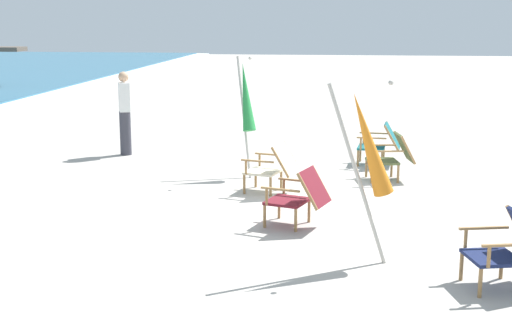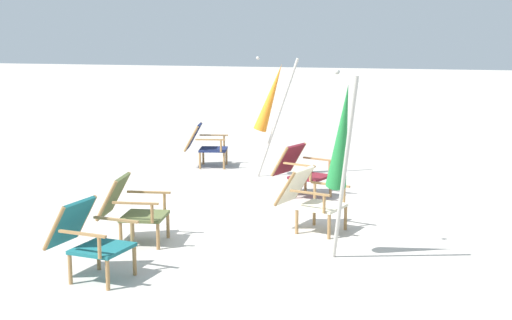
% 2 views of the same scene
% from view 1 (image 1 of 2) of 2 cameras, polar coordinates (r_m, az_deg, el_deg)
% --- Properties ---
extents(ground_plane, '(80.00, 80.00, 0.00)m').
position_cam_1_polar(ground_plane, '(10.46, 6.83, -3.49)').
color(ground_plane, '#B2AAA0').
extents(beach_chair_back_left, '(0.69, 0.83, 0.79)m').
position_cam_1_polar(beach_chair_back_left, '(12.00, 10.86, 0.40)').
color(beach_chair_back_left, '#515B33').
rests_on(beach_chair_back_left, ground).
extents(beach_chair_mid_center, '(0.79, 0.91, 0.78)m').
position_cam_1_polar(beach_chair_mid_center, '(9.19, 3.50, -2.81)').
color(beach_chair_mid_center, maroon).
rests_on(beach_chair_mid_center, ground).
extents(beach_chair_front_right, '(0.76, 0.90, 0.77)m').
position_cam_1_polar(beach_chair_front_right, '(10.93, 1.40, -0.49)').
color(beach_chair_front_right, beige).
rests_on(beach_chair_front_right, ground).
extents(beach_chair_far_center, '(0.66, 0.82, 0.78)m').
position_cam_1_polar(beach_chair_far_center, '(13.18, 9.95, 1.41)').
color(beach_chair_far_center, '#196066').
rests_on(beach_chair_far_center, ground).
extents(beach_chair_back_right, '(0.73, 0.86, 0.78)m').
position_cam_1_polar(beach_chair_back_right, '(7.58, 19.59, -6.57)').
color(beach_chair_back_right, '#19234C').
rests_on(beach_chair_back_right, ground).
extents(umbrella_furled_green, '(0.70, 0.45, 2.04)m').
position_cam_1_polar(umbrella_furled_green, '(11.99, -0.81, 4.99)').
color(umbrella_furled_green, '#B7B2A8').
rests_on(umbrella_furled_green, ground).
extents(umbrella_furled_orange, '(0.33, 0.76, 2.03)m').
position_cam_1_polar(umbrella_furled_orange, '(7.71, 8.97, 1.15)').
color(umbrella_furled_orange, '#B7B2A8').
rests_on(umbrella_furled_orange, ground).
extents(person_near_chairs, '(0.39, 0.31, 1.63)m').
position_cam_1_polar(person_near_chairs, '(14.12, -10.46, 3.77)').
color(person_near_chairs, '#383842').
rests_on(person_near_chairs, ground).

